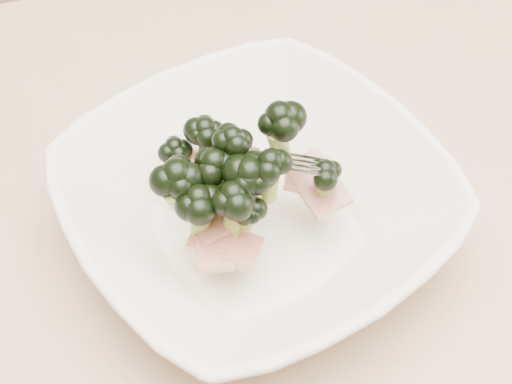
# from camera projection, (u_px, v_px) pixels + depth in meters

# --- Properties ---
(dining_table) EXTENTS (1.20, 0.80, 0.75)m
(dining_table) POSITION_uv_depth(u_px,v_px,m) (297.00, 297.00, 0.67)
(dining_table) COLOR tan
(dining_table) RESTS_ON ground
(broccoli_dish) EXTENTS (0.36, 0.36, 0.12)m
(broccoli_dish) POSITION_uv_depth(u_px,v_px,m) (254.00, 200.00, 0.56)
(broccoli_dish) COLOR beige
(broccoli_dish) RESTS_ON dining_table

